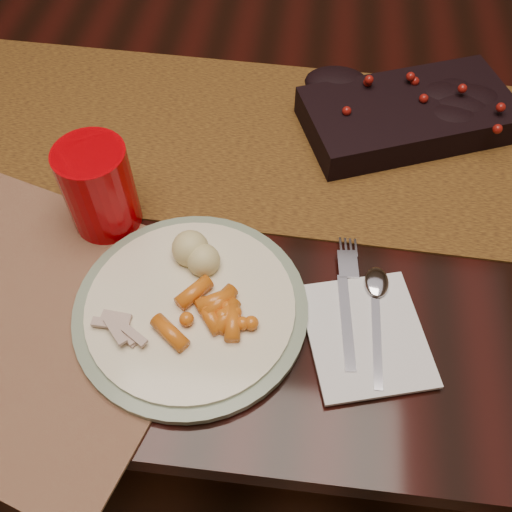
# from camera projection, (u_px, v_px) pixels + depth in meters

# --- Properties ---
(floor) EXTENTS (5.00, 5.00, 0.00)m
(floor) POSITION_uv_depth(u_px,v_px,m) (253.00, 353.00, 1.49)
(floor) COLOR black
(floor) RESTS_ON ground
(dining_table) EXTENTS (1.80, 1.00, 0.75)m
(dining_table) POSITION_uv_depth(u_px,v_px,m) (252.00, 274.00, 1.19)
(dining_table) COLOR black
(dining_table) RESTS_ON floor
(table_runner) EXTENTS (1.81, 0.43, 0.00)m
(table_runner) POSITION_uv_depth(u_px,v_px,m) (237.00, 136.00, 0.89)
(table_runner) COLOR #301D02
(table_runner) RESTS_ON dining_table
(centerpiece) EXTENTS (0.35, 0.27, 0.06)m
(centerpiece) POSITION_uv_depth(u_px,v_px,m) (409.00, 111.00, 0.87)
(centerpiece) COLOR black
(centerpiece) RESTS_ON table_runner
(dinner_plate) EXTENTS (0.34, 0.34, 0.02)m
(dinner_plate) POSITION_uv_depth(u_px,v_px,m) (191.00, 308.00, 0.69)
(dinner_plate) COLOR beige
(dinner_plate) RESTS_ON placemat_main
(baby_carrots) EXTENTS (0.13, 0.12, 0.02)m
(baby_carrots) POSITION_uv_depth(u_px,v_px,m) (210.00, 322.00, 0.66)
(baby_carrots) COLOR #CD6014
(baby_carrots) RESTS_ON dinner_plate
(mashed_potatoes) EXTENTS (0.10, 0.09, 0.05)m
(mashed_potatoes) POSITION_uv_depth(u_px,v_px,m) (199.00, 251.00, 0.71)
(mashed_potatoes) COLOR #D0BA88
(mashed_potatoes) RESTS_ON dinner_plate
(turkey_shreds) EXTENTS (0.07, 0.06, 0.01)m
(turkey_shreds) POSITION_uv_depth(u_px,v_px,m) (122.00, 324.00, 0.67)
(turkey_shreds) COLOR #A28C83
(turkey_shreds) RESTS_ON dinner_plate
(napkin) EXTENTS (0.17, 0.19, 0.01)m
(napkin) POSITION_uv_depth(u_px,v_px,m) (366.00, 334.00, 0.68)
(napkin) COLOR silver
(napkin) RESTS_ON placemat_main
(fork) EXTENTS (0.04, 0.17, 0.00)m
(fork) POSITION_uv_depth(u_px,v_px,m) (347.00, 306.00, 0.70)
(fork) COLOR silver
(fork) RESTS_ON napkin
(spoon) EXTENTS (0.03, 0.15, 0.00)m
(spoon) POSITION_uv_depth(u_px,v_px,m) (377.00, 322.00, 0.68)
(spoon) COLOR silver
(spoon) RESTS_ON napkin
(red_cup) EXTENTS (0.10, 0.10, 0.13)m
(red_cup) POSITION_uv_depth(u_px,v_px,m) (99.00, 188.00, 0.74)
(red_cup) COLOR #A10005
(red_cup) RESTS_ON placemat_main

